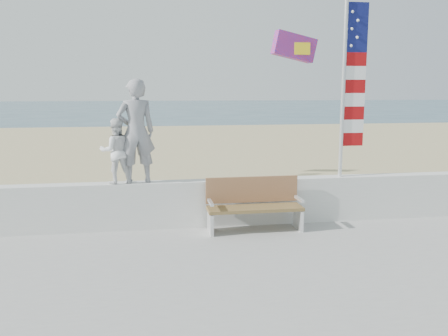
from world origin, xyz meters
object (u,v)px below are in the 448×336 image
at_px(child, 116,151).
at_px(bench, 254,204).
at_px(adult, 136,131).
at_px(flag, 350,81).

bearing_deg(child, bench, 159.59).
distance_m(adult, child, 0.53).
xyz_separation_m(adult, child, (-0.38, 0.00, -0.36)).
bearing_deg(bench, flag, 12.65).
xyz_separation_m(child, bench, (2.56, -0.45, -1.00)).
xyz_separation_m(child, flag, (4.58, -0.00, 1.30)).
bearing_deg(flag, bench, -167.35).
height_order(child, flag, flag).
height_order(adult, child, adult).
xyz_separation_m(bench, flag, (2.02, 0.45, 2.30)).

